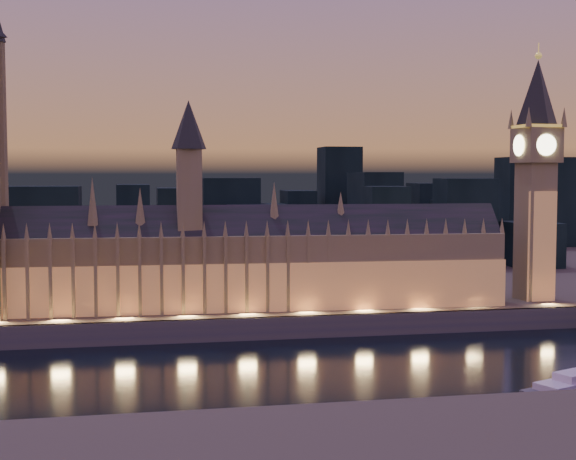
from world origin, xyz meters
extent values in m
plane|color=black|center=(0.00, 0.00, 0.00)|extent=(2000.00, 2000.00, 0.00)
cube|color=brown|center=(0.00, 520.00, 4.00)|extent=(2000.00, 960.00, 8.00)
cube|color=#444456|center=(0.00, 41.00, 4.00)|extent=(2000.00, 2.50, 8.00)
cube|color=olive|center=(-11.04, 62.00, 22.00)|extent=(200.57, 26.88, 28.00)
cube|color=#C47D4C|center=(-11.04, 51.75, 17.00)|extent=(200.00, 0.50, 18.00)
cube|color=black|center=(-11.04, 62.00, 39.00)|extent=(200.44, 23.15, 16.26)
cube|color=olive|center=(-31.04, 62.00, 52.00)|extent=(9.00, 9.00, 32.00)
cone|color=#252625|center=(-31.04, 62.00, 77.00)|extent=(13.00, 13.00, 18.00)
cube|color=olive|center=(-95.65, 51.40, 22.00)|extent=(1.20, 1.20, 28.00)
cone|color=olive|center=(-95.65, 52.00, 39.00)|extent=(2.00, 2.00, 6.00)
cube|color=olive|center=(-87.96, 51.40, 22.00)|extent=(1.20, 1.20, 28.00)
cone|color=olive|center=(-87.96, 52.00, 39.00)|extent=(2.00, 2.00, 6.00)
cube|color=olive|center=(-80.27, 51.40, 22.00)|extent=(1.20, 1.20, 28.00)
cone|color=olive|center=(-80.27, 52.00, 39.00)|extent=(2.00, 2.00, 6.00)
cube|color=olive|center=(-72.58, 51.40, 22.00)|extent=(1.20, 1.20, 28.00)
cone|color=olive|center=(-72.58, 52.00, 39.00)|extent=(2.00, 2.00, 6.00)
cube|color=olive|center=(-64.88, 51.40, 22.00)|extent=(1.20, 1.20, 28.00)
cone|color=olive|center=(-64.88, 52.00, 39.00)|extent=(2.00, 2.00, 6.00)
cube|color=olive|center=(-57.19, 51.40, 22.00)|extent=(1.20, 1.20, 28.00)
cone|color=olive|center=(-57.19, 52.00, 39.00)|extent=(2.00, 2.00, 6.00)
cube|color=olive|center=(-49.50, 51.40, 22.00)|extent=(1.20, 1.20, 28.00)
cone|color=olive|center=(-49.50, 52.00, 39.00)|extent=(2.00, 2.00, 6.00)
cube|color=olive|center=(-41.81, 51.40, 22.00)|extent=(1.20, 1.20, 28.00)
cone|color=olive|center=(-41.81, 52.00, 39.00)|extent=(2.00, 2.00, 6.00)
cube|color=olive|center=(-34.12, 51.40, 22.00)|extent=(1.20, 1.20, 28.00)
cone|color=olive|center=(-34.12, 52.00, 39.00)|extent=(2.00, 2.00, 6.00)
cube|color=olive|center=(-26.42, 51.40, 22.00)|extent=(1.20, 1.20, 28.00)
cone|color=olive|center=(-26.42, 52.00, 39.00)|extent=(2.00, 2.00, 6.00)
cube|color=olive|center=(-18.73, 51.40, 22.00)|extent=(1.20, 1.20, 28.00)
cone|color=olive|center=(-18.73, 52.00, 39.00)|extent=(2.00, 2.00, 6.00)
cube|color=olive|center=(-11.04, 51.40, 22.00)|extent=(1.20, 1.20, 28.00)
cone|color=olive|center=(-11.04, 52.00, 39.00)|extent=(2.00, 2.00, 6.00)
cube|color=olive|center=(-3.35, 51.40, 22.00)|extent=(1.20, 1.20, 28.00)
cone|color=olive|center=(-3.35, 52.00, 39.00)|extent=(2.00, 2.00, 6.00)
cube|color=olive|center=(4.35, 51.40, 22.00)|extent=(1.20, 1.20, 28.00)
cone|color=olive|center=(4.35, 52.00, 39.00)|extent=(2.00, 2.00, 6.00)
cube|color=olive|center=(12.04, 51.40, 22.00)|extent=(1.20, 1.20, 28.00)
cone|color=olive|center=(12.04, 52.00, 39.00)|extent=(2.00, 2.00, 6.00)
cube|color=olive|center=(19.73, 51.40, 22.00)|extent=(1.20, 1.20, 28.00)
cone|color=olive|center=(19.73, 52.00, 39.00)|extent=(2.00, 2.00, 6.00)
cube|color=olive|center=(27.42, 51.40, 22.00)|extent=(1.20, 1.20, 28.00)
cone|color=olive|center=(27.42, 52.00, 39.00)|extent=(2.00, 2.00, 6.00)
cube|color=olive|center=(35.12, 51.40, 22.00)|extent=(1.20, 1.20, 28.00)
cone|color=olive|center=(35.12, 52.00, 39.00)|extent=(2.00, 2.00, 6.00)
cube|color=olive|center=(42.81, 51.40, 22.00)|extent=(1.20, 1.20, 28.00)
cone|color=olive|center=(42.81, 52.00, 39.00)|extent=(2.00, 2.00, 6.00)
cube|color=olive|center=(50.50, 51.40, 22.00)|extent=(1.20, 1.20, 28.00)
cone|color=olive|center=(50.50, 52.00, 39.00)|extent=(2.00, 2.00, 6.00)
cube|color=olive|center=(58.19, 51.40, 22.00)|extent=(1.20, 1.20, 28.00)
cone|color=olive|center=(58.19, 52.00, 39.00)|extent=(2.00, 2.00, 6.00)
cube|color=olive|center=(65.88, 51.40, 22.00)|extent=(1.20, 1.20, 28.00)
cone|color=olive|center=(65.88, 52.00, 39.00)|extent=(2.00, 2.00, 6.00)
cube|color=olive|center=(73.58, 51.40, 22.00)|extent=(1.20, 1.20, 28.00)
cone|color=olive|center=(73.58, 52.00, 39.00)|extent=(2.00, 2.00, 6.00)
cube|color=olive|center=(81.27, 51.40, 22.00)|extent=(1.20, 1.20, 28.00)
cone|color=olive|center=(81.27, 52.00, 39.00)|extent=(2.00, 2.00, 6.00)
cube|color=olive|center=(88.96, 51.40, 22.00)|extent=(1.20, 1.20, 28.00)
cone|color=olive|center=(88.96, 52.00, 39.00)|extent=(2.00, 2.00, 6.00)
cone|color=olive|center=(-66.04, 62.00, 49.00)|extent=(4.40, 4.40, 18.00)
cone|color=olive|center=(-49.04, 62.00, 47.00)|extent=(4.40, 4.40, 14.00)
cone|color=olive|center=(0.96, 62.00, 48.00)|extent=(4.40, 4.40, 16.00)
cone|color=olive|center=(26.96, 62.00, 46.00)|extent=(4.40, 4.40, 12.00)
cylinder|color=olive|center=(-99.00, 73.00, 57.38)|extent=(4.40, 4.40, 98.76)
cube|color=olive|center=(108.00, 62.00, 35.66)|extent=(13.19, 13.19, 55.32)
cube|color=#C47D4C|center=(108.00, 55.80, 30.00)|extent=(12.00, 0.50, 44.00)
cube|color=olive|center=(108.00, 62.00, 70.26)|extent=(15.00, 15.00, 13.88)
cube|color=#F2C64C|center=(108.00, 62.00, 77.80)|extent=(15.75, 15.75, 1.20)
cone|color=#252625|center=(108.00, 62.00, 91.40)|extent=(18.00, 18.00, 26.00)
sphere|color=#F2C64C|center=(108.00, 62.00, 105.90)|extent=(2.80, 2.80, 2.80)
cylinder|color=#F2C64C|center=(108.00, 62.00, 108.40)|extent=(0.40, 0.40, 5.00)
cylinder|color=#FFF2BF|center=(108.00, 54.25, 70.26)|extent=(8.40, 0.50, 8.40)
cylinder|color=#FFF2BF|center=(108.00, 69.75, 70.26)|extent=(8.40, 0.50, 8.40)
cylinder|color=#FFF2BF|center=(100.25, 62.00, 70.26)|extent=(0.50, 8.40, 8.40)
cylinder|color=#FFF2BF|center=(115.75, 62.00, 70.26)|extent=(0.50, 8.40, 8.40)
cone|color=olive|center=(100.50, 54.50, 81.20)|extent=(2.60, 2.60, 8.00)
cone|color=olive|center=(100.50, 69.50, 81.20)|extent=(2.60, 2.60, 8.00)
cone|color=olive|center=(115.50, 54.50, 81.20)|extent=(2.60, 2.60, 8.00)
cone|color=olive|center=(115.50, 69.50, 81.20)|extent=(2.60, 2.60, 8.00)
cube|color=black|center=(41.25, 130.59, 17.17)|extent=(19.03, 19.80, 18.35)
cube|color=black|center=(246.97, 284.12, 39.26)|extent=(42.59, 22.95, 62.51)
cube|color=black|center=(70.32, 142.01, 30.39)|extent=(19.65, 20.18, 44.78)
cube|color=black|center=(55.47, 287.29, 27.91)|extent=(19.44, 30.73, 39.82)
cube|color=black|center=(11.01, 293.60, 32.10)|extent=(37.76, 19.44, 48.19)
cube|color=black|center=(-52.45, 249.55, 30.30)|extent=(18.99, 34.57, 44.61)
cube|color=black|center=(-30.08, 157.00, 30.04)|extent=(21.11, 25.14, 44.08)
cube|color=black|center=(-96.74, 168.67, 30.44)|extent=(38.19, 23.57, 44.89)
cube|color=black|center=(171.86, 282.97, 16.87)|extent=(43.78, 39.06, 17.75)
cube|color=black|center=(-114.06, 315.96, 28.80)|extent=(19.72, 40.72, 41.61)
cube|color=black|center=(28.81, 279.78, 23.62)|extent=(44.53, 36.65, 31.24)
cube|color=black|center=(-35.77, 299.85, 17.34)|extent=(40.45, 27.15, 18.69)
cube|color=black|center=(95.81, 245.55, 33.97)|extent=(24.63, 41.01, 51.94)
cube|color=black|center=(43.93, 174.58, 18.12)|extent=(44.15, 42.43, 20.25)
cube|color=black|center=(132.22, 189.31, 32.17)|extent=(30.39, 22.61, 48.34)
cube|color=black|center=(155.55, 259.49, 24.97)|extent=(28.33, 19.81, 33.95)
cube|color=black|center=(163.19, 170.48, 20.14)|extent=(24.83, 31.49, 24.29)
cube|color=black|center=(150.36, 301.59, 30.18)|extent=(19.19, 29.53, 44.36)
cube|color=black|center=(87.14, 300.00, 42.64)|extent=(26.00, 26.00, 69.28)
cube|color=black|center=(220.30, 300.00, 39.41)|extent=(26.00, 26.00, 62.82)
camera|label=1|loc=(-49.93, -237.23, 58.79)|focal=50.00mm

